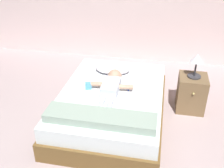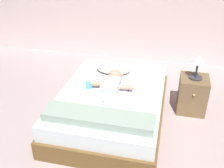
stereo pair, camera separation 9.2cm
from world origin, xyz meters
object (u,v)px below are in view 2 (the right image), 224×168
at_px(bed, 112,105).
at_px(toothbrush, 128,87).
at_px(lamp, 198,62).
at_px(baby, 112,84).
at_px(nightstand, 192,94).
at_px(pillow, 114,68).
at_px(toy_block, 89,85).

bearing_deg(bed, toothbrush, 34.22).
bearing_deg(lamp, bed, -156.73).
xyz_separation_m(baby, nightstand, (1.02, 0.40, -0.25)).
xyz_separation_m(bed, pillow, (-0.10, 0.53, 0.27)).
height_order(pillow, nightstand, pillow).
height_order(bed, toothbrush, toothbrush).
bearing_deg(baby, pillow, 100.24).
bearing_deg(nightstand, bed, -156.73).
bearing_deg(toy_block, bed, -0.16).
xyz_separation_m(bed, toy_block, (-0.31, 0.00, 0.25)).
distance_m(nightstand, toy_block, 1.41).
xyz_separation_m(pillow, toy_block, (-0.21, -0.53, -0.02)).
relative_size(bed, pillow, 3.78).
xyz_separation_m(bed, toothbrush, (0.18, 0.12, 0.22)).
xyz_separation_m(toothbrush, nightstand, (0.84, 0.32, -0.18)).
distance_m(bed, nightstand, 1.11).
xyz_separation_m(nightstand, toy_block, (-1.32, -0.44, 0.21)).
xyz_separation_m(toothbrush, lamp, (0.84, 0.32, 0.30)).
bearing_deg(toy_block, nightstand, 18.25).
distance_m(pillow, nightstand, 1.14).
bearing_deg(baby, toy_block, -173.36).
height_order(baby, nightstand, baby).
bearing_deg(pillow, bed, -79.65).
distance_m(pillow, baby, 0.50).
bearing_deg(toy_block, baby, 6.64).
height_order(bed, baby, baby).
distance_m(bed, toothbrush, 0.31).
relative_size(pillow, toy_block, 5.21).
height_order(nightstand, toy_block, nightstand).
bearing_deg(pillow, nightstand, -4.73).
xyz_separation_m(bed, nightstand, (1.02, 0.44, 0.04)).
bearing_deg(lamp, nightstand, -90.00).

